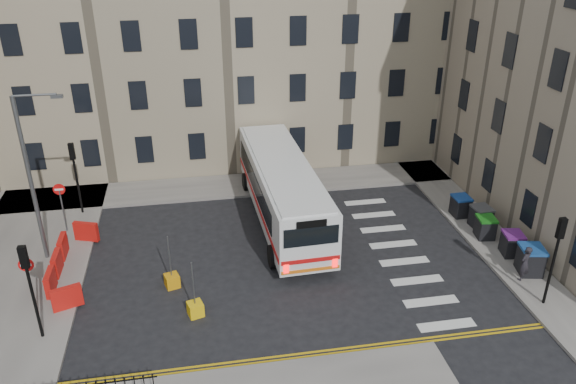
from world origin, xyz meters
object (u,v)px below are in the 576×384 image
object	(u,v)px
bus	(282,188)
bollard_chevron	(172,281)
wheelie_bin_b	(512,244)
wheelie_bin_c	(485,227)
wheelie_bin_d	(481,217)
bollard_yellow	(195,309)
wheelie_bin_a	(531,260)
streetlamp	(30,178)
wheelie_bin_e	(461,206)
pedestrian	(525,263)

from	to	relation	value
bus	bollard_chevron	bearing A→B (deg)	-140.69
wheelie_bin_b	wheelie_bin_c	size ratio (longest dim) A/B	1.06
wheelie_bin_d	bollard_yellow	distance (m)	15.77
wheelie_bin_a	bollard_yellow	distance (m)	15.29
streetlamp	wheelie_bin_a	distance (m)	23.12
streetlamp	wheelie_bin_c	bearing A→B (deg)	-5.05
streetlamp	wheelie_bin_e	bearing A→B (deg)	1.34
wheelie_bin_b	wheelie_bin_d	xyz separation A→B (m)	(-0.20, 2.77, 0.01)
streetlamp	bus	size ratio (longest dim) A/B	0.65
wheelie_bin_b	pedestrian	world-z (taller)	pedestrian
wheelie_bin_d	wheelie_bin_b	bearing A→B (deg)	-90.43
wheelie_bin_a	wheelie_bin_c	xyz separation A→B (m)	(-0.47, 3.34, -0.10)
wheelie_bin_e	bollard_chevron	xyz separation A→B (m)	(-15.58, -3.83, -0.42)
wheelie_bin_d	bollard_chevron	distance (m)	16.23
wheelie_bin_a	wheelie_bin_e	size ratio (longest dim) A/B	1.21
wheelie_bin_d	wheelie_bin_c	bearing A→B (deg)	-109.39
streetlamp	bus	bearing A→B (deg)	9.12
wheelie_bin_a	wheelie_bin_e	distance (m)	5.81
wheelie_bin_e	bollard_yellow	size ratio (longest dim) A/B	1.88
wheelie_bin_a	wheelie_bin_c	size ratio (longest dim) A/B	1.22
pedestrian	wheelie_bin_b	bearing A→B (deg)	-135.79
bus	bollard_chevron	size ratio (longest dim) A/B	20.82
wheelie_bin_e	streetlamp	bearing A→B (deg)	-179.55
wheelie_bin_c	wheelie_bin_d	distance (m)	1.04
bollard_yellow	wheelie_bin_b	bearing A→B (deg)	6.97
streetlamp	bus	distance (m)	12.27
pedestrian	bollard_chevron	size ratio (longest dim) A/B	2.84
streetlamp	bollard_yellow	bearing A→B (deg)	-38.56
wheelie_bin_c	pedestrian	bearing A→B (deg)	-84.39
bus	pedestrian	size ratio (longest dim) A/B	7.33
streetlamp	wheelie_bin_a	xyz separation A→B (m)	(22.24, -5.26, -3.53)
bollard_yellow	pedestrian	bearing A→B (deg)	-0.75
bus	bollard_yellow	distance (m)	9.08
wheelie_bin_c	wheelie_bin_e	size ratio (longest dim) A/B	0.99
bus	wheelie_bin_a	bearing A→B (deg)	-36.97
wheelie_bin_b	bollard_yellow	size ratio (longest dim) A/B	1.97
wheelie_bin_c	wheelie_bin_e	bearing A→B (deg)	102.29
wheelie_bin_b	bollard_yellow	distance (m)	15.38
bus	streetlamp	bearing A→B (deg)	-173.18
wheelie_bin_a	bollard_chevron	size ratio (longest dim) A/B	2.27
wheelie_bin_a	wheelie_bin_c	world-z (taller)	wheelie_bin_a
streetlamp	wheelie_bin_c	distance (m)	22.15
streetlamp	wheelie_bin_b	bearing A→B (deg)	-9.41
wheelie_bin_a	pedestrian	distance (m)	0.81
wheelie_bin_b	wheelie_bin_e	xyz separation A→B (m)	(-0.66, 4.19, -0.01)
bus	wheelie_bin_b	world-z (taller)	bus
streetlamp	bollard_chevron	distance (m)	7.95
wheelie_bin_b	wheelie_bin_a	bearing A→B (deg)	-79.82
wheelie_bin_e	bollard_yellow	bearing A→B (deg)	-158.38
wheelie_bin_c	bollard_yellow	bearing A→B (deg)	-158.46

